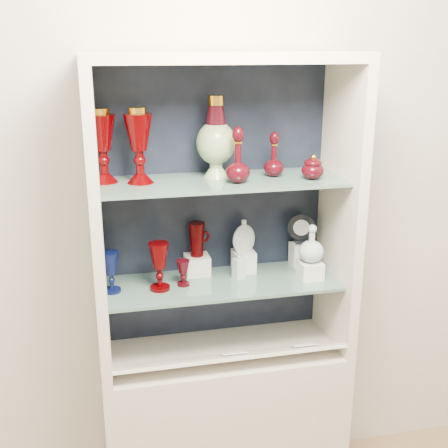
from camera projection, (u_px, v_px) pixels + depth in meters
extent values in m
cube|color=beige|center=(213.00, 186.00, 2.35)|extent=(3.50, 0.02, 2.80)
cube|color=beige|center=(224.00, 426.00, 2.45)|extent=(1.00, 0.40, 0.75)
cube|color=black|center=(214.00, 205.00, 2.34)|extent=(0.98, 0.02, 1.15)
cube|color=beige|center=(97.00, 226.00, 2.07)|extent=(0.04, 0.40, 1.15)
cube|color=beige|center=(340.00, 210.00, 2.26)|extent=(0.04, 0.40, 1.15)
cube|color=beige|center=(224.00, 57.00, 1.99)|extent=(1.00, 0.40, 0.04)
cube|color=slate|center=(223.00, 283.00, 2.27)|extent=(0.92, 0.34, 0.01)
cube|color=slate|center=(223.00, 182.00, 2.14)|extent=(0.92, 0.34, 0.01)
cube|color=beige|center=(230.00, 357.00, 2.23)|extent=(0.92, 0.17, 0.09)
cube|color=white|center=(234.00, 353.00, 2.23)|extent=(0.10, 0.06, 0.03)
cube|color=white|center=(304.00, 345.00, 2.29)|extent=(0.10, 0.06, 0.03)
cube|color=silver|center=(197.00, 265.00, 2.33)|extent=(0.10, 0.10, 0.08)
cube|color=silver|center=(244.00, 261.00, 2.36)|extent=(0.09, 0.09, 0.09)
cube|color=silver|center=(310.00, 270.00, 2.29)|extent=(0.09, 0.09, 0.07)
cube|color=silver|center=(300.00, 255.00, 2.42)|extent=(0.08, 0.08, 0.10)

